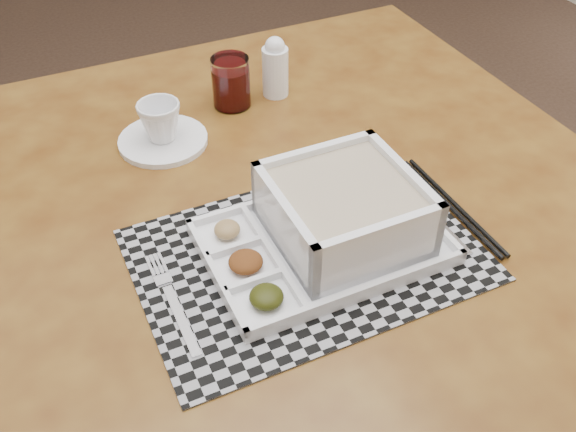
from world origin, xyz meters
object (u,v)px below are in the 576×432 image
object	(u,v)px
dining_table	(277,244)
cup	(160,121)
juice_glass	(231,84)
creamer_bottle	(275,67)
serving_tray	(337,220)

from	to	relation	value
dining_table	cup	distance (m)	0.28
juice_glass	creamer_bottle	xyz separation A→B (m)	(0.09, -0.00, 0.01)
serving_tray	creamer_bottle	size ratio (longest dim) A/B	2.85
creamer_bottle	juice_glass	bearing A→B (deg)	179.62
dining_table	juice_glass	world-z (taller)	juice_glass
serving_tray	creamer_bottle	world-z (taller)	creamer_bottle
serving_tray	creamer_bottle	bearing A→B (deg)	76.18
cup	dining_table	bearing A→B (deg)	-50.10
juice_glass	creamer_bottle	distance (m)	0.09
dining_table	juice_glass	bearing A→B (deg)	80.20
juice_glass	dining_table	bearing A→B (deg)	-99.80
dining_table	creamer_bottle	bearing A→B (deg)	64.58
dining_table	juice_glass	distance (m)	0.32
serving_tray	cup	world-z (taller)	serving_tray
dining_table	creamer_bottle	size ratio (longest dim) A/B	9.76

